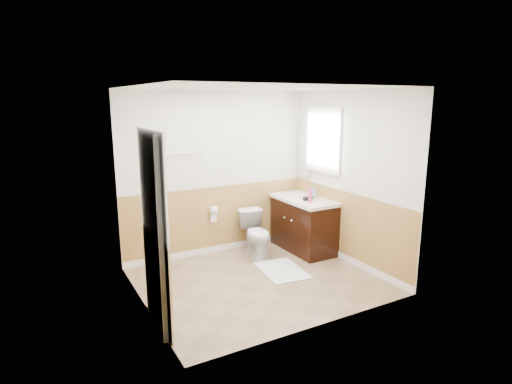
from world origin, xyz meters
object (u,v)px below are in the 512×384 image
bath_mat (282,271)px  soap_dispenser (313,192)px  vanity_cabinet (304,226)px  toilet (256,234)px  lotion_bottle (310,195)px

bath_mat → soap_dispenser: soap_dispenser is taller
bath_mat → vanity_cabinet: bearing=36.7°
toilet → soap_dispenser: soap_dispenser is taller
toilet → bath_mat: 0.81m
toilet → bath_mat: (0.00, -0.74, -0.33)m
toilet → vanity_cabinet: (0.77, -0.16, 0.06)m
toilet → vanity_cabinet: 0.79m
bath_mat → lotion_bottle: size_ratio=3.64×
toilet → bath_mat: bearing=-82.8°
toilet → soap_dispenser: bearing=-7.3°
toilet → bath_mat: size_ratio=0.85×
vanity_cabinet → soap_dispenser: size_ratio=5.82×
bath_mat → soap_dispenser: 1.39m
vanity_cabinet → toilet: bearing=168.1°
vanity_cabinet → lotion_bottle: 0.63m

